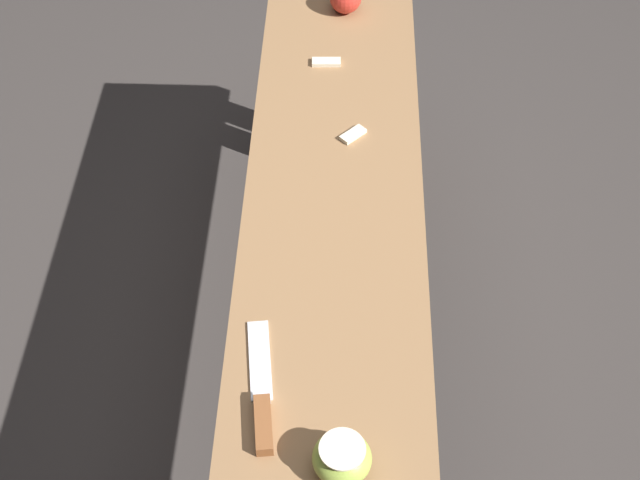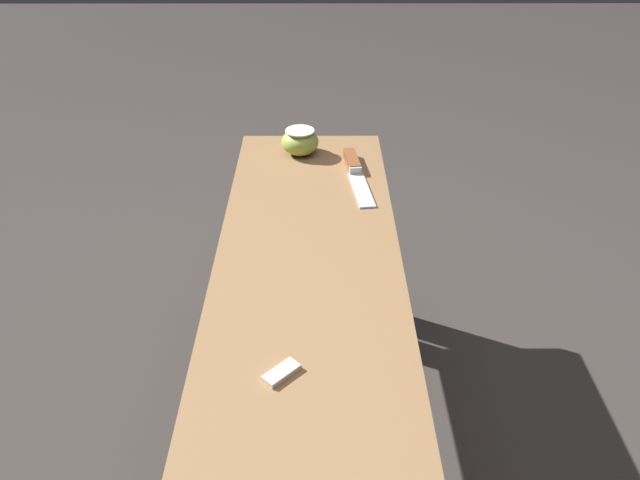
{
  "view_description": "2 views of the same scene",
  "coord_description": "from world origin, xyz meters",
  "views": [
    {
      "loc": [
        -1.08,
        -0.01,
        1.61
      ],
      "look_at": [
        -0.13,
        0.02,
        0.5
      ],
      "focal_mm": 50.0,
      "sensor_mm": 36.0,
      "label": 1
    },
    {
      "loc": [
        0.74,
        0.02,
        1.08
      ],
      "look_at": [
        -0.13,
        0.02,
        0.5
      ],
      "focal_mm": 35.0,
      "sensor_mm": 36.0,
      "label": 2
    }
  ],
  "objects": [
    {
      "name": "wooden_bench",
      "position": [
        0.0,
        0.0,
        0.36
      ],
      "size": [
        1.24,
        0.32,
        0.47
      ],
      "color": "olive",
      "rests_on": "ground_plane"
    },
    {
      "name": "apple_cut",
      "position": [
        -0.52,
        -0.02,
        0.5
      ],
      "size": [
        0.08,
        0.08,
        0.06
      ],
      "color": "#9EB747",
      "rests_on": "wooden_bench"
    },
    {
      "name": "knife",
      "position": [
        -0.43,
        0.09,
        0.48
      ],
      "size": [
        0.23,
        0.06,
        0.02
      ],
      "rotation": [
        0.0,
        0.0,
        0.12
      ],
      "color": "silver",
      "rests_on": "wooden_bench"
    },
    {
      "name": "apple_slice_center",
      "position": [
        0.15,
        -0.03,
        0.48
      ],
      "size": [
        0.05,
        0.05,
        0.01
      ],
      "color": "beige",
      "rests_on": "wooden_bench"
    }
  ]
}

